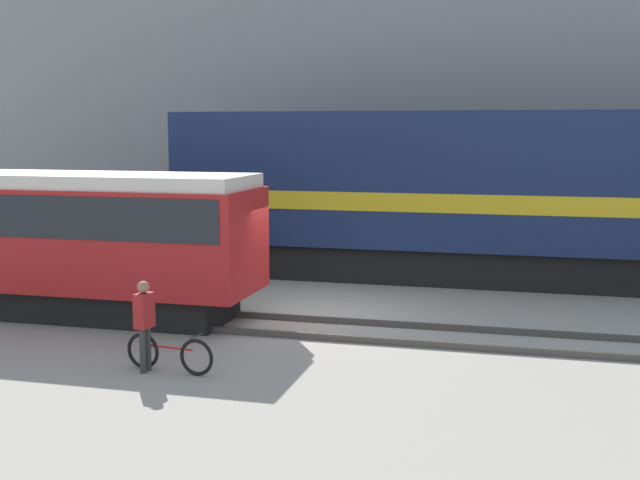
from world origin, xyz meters
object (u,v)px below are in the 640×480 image
freight_locomotive (475,193)px  person (144,317)px  streetcar (37,233)px  bicycle (169,354)px

freight_locomotive → person: bearing=-116.1°
streetcar → person: size_ratio=6.37×
streetcar → person: 5.77m
person → freight_locomotive: bearing=63.9°
freight_locomotive → person: freight_locomotive is taller
person → streetcar: bearing=141.6°
person → bicycle: bearing=13.3°
bicycle → person: 0.78m
streetcar → person: (4.47, -3.54, -0.88)m
freight_locomotive → bicycle: size_ratio=9.59×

